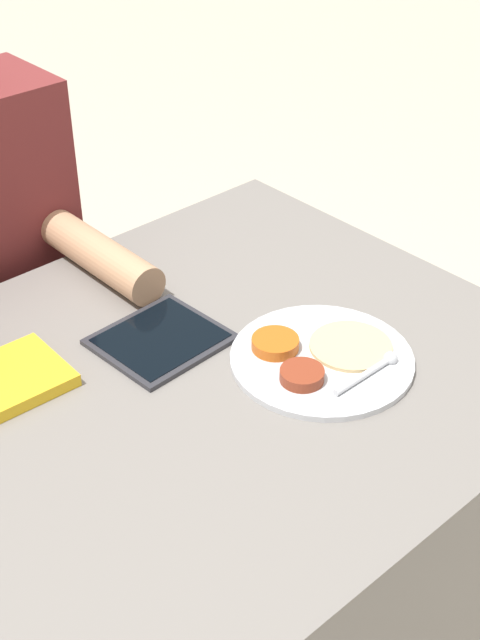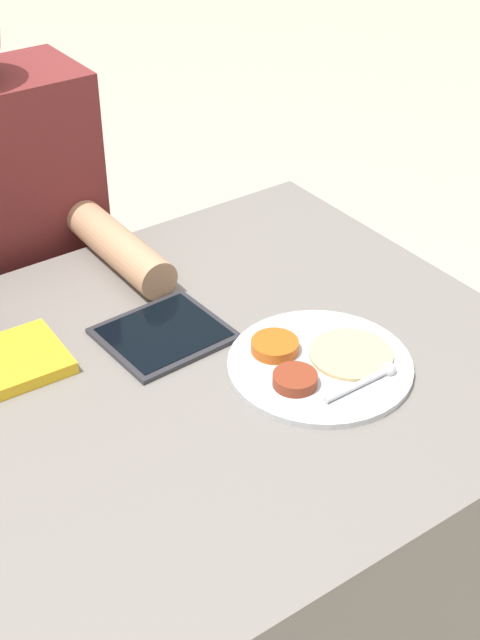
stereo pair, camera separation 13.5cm
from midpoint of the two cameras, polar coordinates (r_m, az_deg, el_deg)
name	(u,v)px [view 2 (the right image)]	position (r m, az deg, el deg)	size (l,w,h in m)	color
dining_table	(195,541)	(1.59, -0.43, -14.08)	(1.06, 0.86, 0.74)	slate
thali_tray	(318,364)	(1.36, 7.86, -2.89)	(0.28, 0.28, 0.03)	#B7BABF
red_notebook	(6,365)	(1.37, -12.06, -2.91)	(0.18, 0.15, 0.02)	silver
tablet_device	(164,334)	(1.41, -2.19, -0.99)	(0.20, 0.18, 0.01)	#28282D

